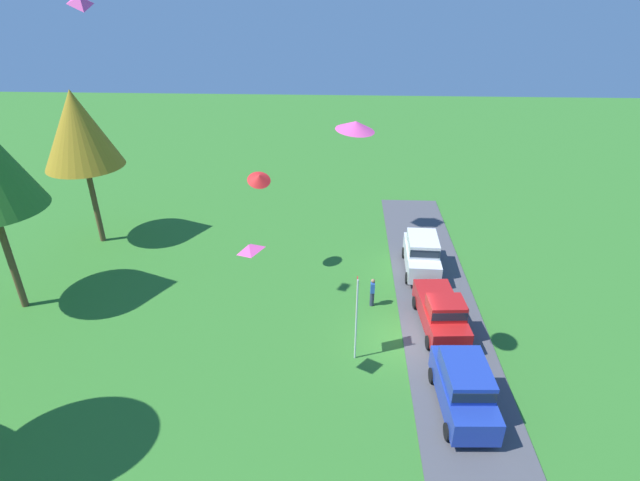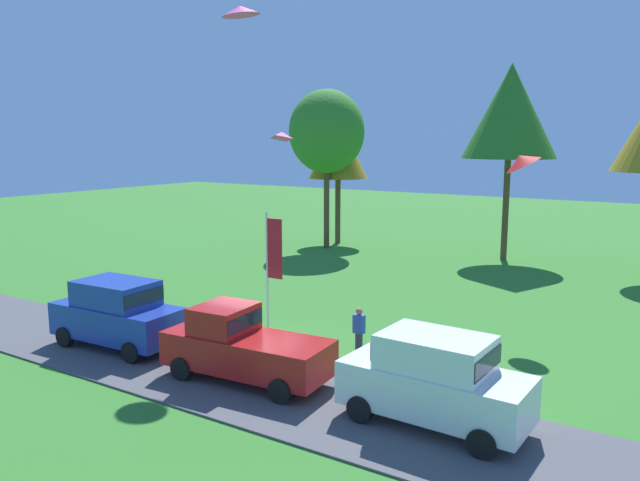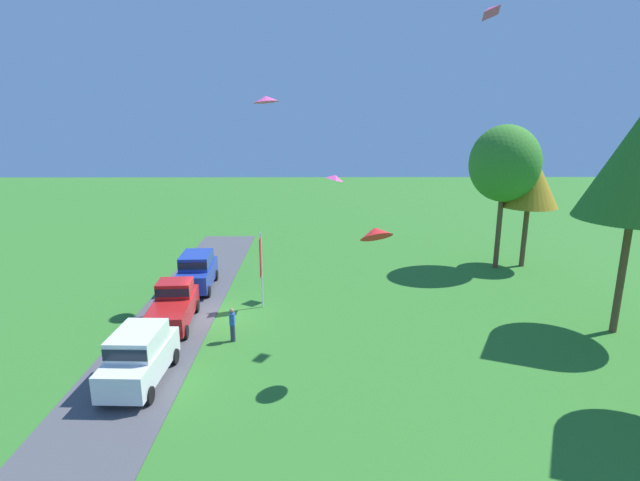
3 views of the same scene
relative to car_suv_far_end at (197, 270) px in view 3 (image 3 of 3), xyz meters
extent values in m
plane|color=#337528|center=(4.38, 1.94, -1.30)|extent=(120.00, 120.00, 0.00)
cube|color=#4C4C51|center=(4.38, -0.23, -1.27)|extent=(36.00, 4.40, 0.06)
cube|color=#1E389E|center=(0.00, 0.00, -0.35)|extent=(4.68, 2.11, 1.10)
cube|color=#1E389E|center=(0.00, 0.00, 0.62)|extent=(2.68, 1.88, 0.84)
cube|color=#19232D|center=(0.00, 0.00, 0.62)|extent=(2.73, 1.84, 0.46)
cylinder|color=black|center=(-1.52, -0.97, -0.90)|extent=(0.69, 0.27, 0.68)
cylinder|color=black|center=(-1.60, 0.83, -0.90)|extent=(0.69, 0.27, 0.68)
cylinder|color=black|center=(1.60, -0.83, -0.90)|extent=(0.69, 0.27, 0.68)
cylinder|color=black|center=(1.52, 0.97, -0.90)|extent=(0.69, 0.27, 0.68)
cube|color=red|center=(5.58, 0.03, -0.40)|extent=(5.12, 2.25, 1.00)
cube|color=red|center=(4.78, -0.03, 0.50)|extent=(1.62, 1.86, 0.80)
cube|color=#19232D|center=(4.78, -0.03, 0.50)|extent=(1.65, 1.83, 0.44)
cylinder|color=black|center=(3.95, -1.00, -0.90)|extent=(0.70, 0.29, 0.68)
cylinder|color=black|center=(3.82, 0.81, -0.90)|extent=(0.70, 0.29, 0.68)
cylinder|color=black|center=(7.34, -0.76, -0.90)|extent=(0.70, 0.29, 0.68)
cylinder|color=black|center=(7.21, 1.05, -0.90)|extent=(0.70, 0.29, 0.68)
cube|color=white|center=(11.27, 0.25, -0.35)|extent=(4.66, 2.06, 1.10)
cube|color=white|center=(11.27, 0.25, 0.62)|extent=(2.66, 1.85, 0.84)
cube|color=#19232D|center=(11.27, 0.25, 0.62)|extent=(2.71, 1.82, 0.46)
cylinder|color=black|center=(9.67, -0.59, -0.90)|extent=(0.69, 0.26, 0.68)
cylinder|color=black|center=(9.74, 1.21, -0.90)|extent=(0.69, 0.26, 0.68)
cylinder|color=black|center=(12.80, -0.70, -0.90)|extent=(0.69, 0.26, 0.68)
cylinder|color=black|center=(12.86, 1.10, -0.90)|extent=(0.69, 0.26, 0.68)
cylinder|color=#2D334C|center=(7.41, 3.42, -0.86)|extent=(0.24, 0.24, 0.88)
cube|color=#2851AD|center=(7.41, 3.42, -0.12)|extent=(0.36, 0.22, 0.60)
sphere|color=#9E7051|center=(7.41, 3.42, 0.30)|extent=(0.22, 0.22, 0.22)
cylinder|color=brown|center=(-4.79, 22.47, 0.90)|extent=(0.36, 0.36, 4.40)
cone|color=olive|center=(-4.79, 22.47, 5.09)|extent=(3.96, 3.96, 3.96)
cylinder|color=brown|center=(-4.41, 20.42, 1.36)|extent=(0.36, 0.36, 5.31)
ellipsoid|color=#387F28|center=(-4.41, 20.42, 6.17)|extent=(4.78, 4.78, 5.26)
cylinder|color=brown|center=(6.43, 22.67, 1.65)|extent=(0.36, 0.36, 5.90)
cone|color=#2D7023|center=(6.43, 22.67, 7.26)|extent=(5.31, 5.31, 5.31)
cylinder|color=silver|center=(3.00, 4.41, 0.90)|extent=(0.08, 0.08, 4.40)
cube|color=red|center=(3.35, 4.41, 1.78)|extent=(0.64, 0.04, 2.20)
pyramid|color=#EA4C9E|center=(0.66, 8.63, 5.86)|extent=(0.93, 0.99, 0.49)
cone|color=red|center=(10.56, 9.88, 4.94)|extent=(1.73, 1.70, 0.97)
pyramid|color=#EA4C9E|center=(5.16, 15.43, 14.07)|extent=(1.11, 1.08, 0.67)
cone|color=#EA4C9E|center=(1.67, 4.77, 10.27)|extent=(1.99, 2.00, 0.49)
camera|label=1|loc=(-15.63, 5.16, 14.79)|focal=28.00mm
camera|label=2|loc=(16.67, -13.43, 5.74)|focal=35.00mm
camera|label=3|loc=(29.86, 7.52, 9.61)|focal=28.00mm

